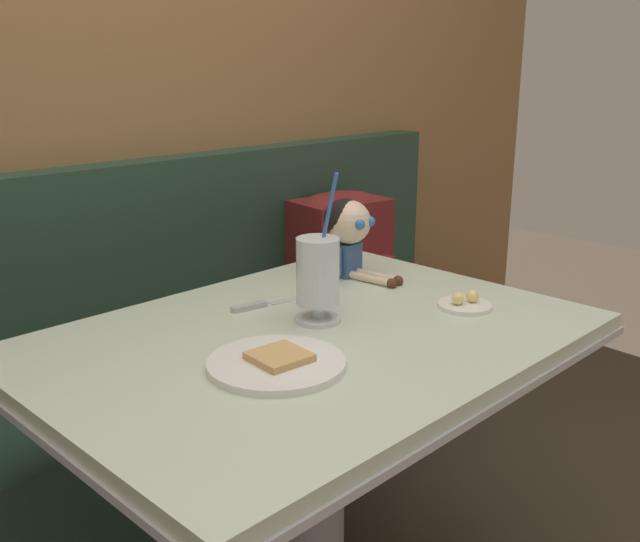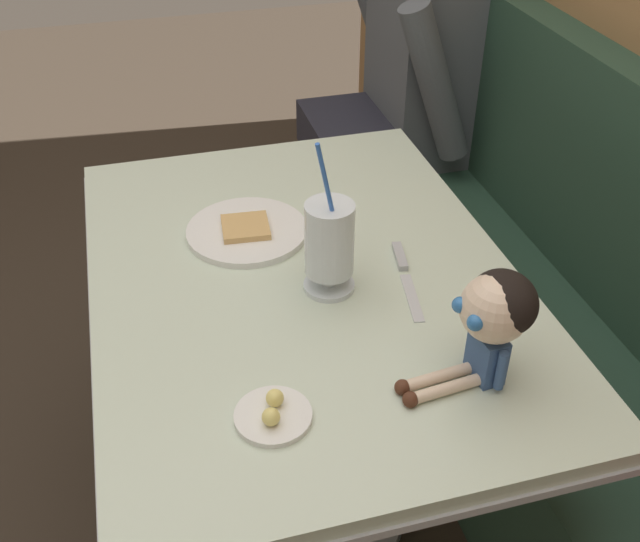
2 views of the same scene
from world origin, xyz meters
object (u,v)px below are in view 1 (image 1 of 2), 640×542
(milkshake_glass, at_px, (318,276))
(backpack, at_px, (341,251))
(butter_knife, at_px, (264,304))
(toast_plate, at_px, (277,363))
(butter_saucer, at_px, (465,304))
(seated_doll, at_px, (349,226))

(milkshake_glass, relative_size, backpack, 0.78)
(milkshake_glass, xyz_separation_m, backpack, (0.68, 0.57, -0.18))
(butter_knife, bearing_deg, milkshake_glass, -83.78)
(toast_plate, bearing_deg, butter_knife, 53.04)
(butter_saucer, relative_size, backpack, 0.30)
(butter_saucer, distance_m, seated_doll, 0.37)
(milkshake_glass, bearing_deg, toast_plate, -152.42)
(butter_knife, bearing_deg, seated_doll, 4.53)
(butter_knife, relative_size, backpack, 0.58)
(milkshake_glass, relative_size, seated_doll, 1.41)
(toast_plate, relative_size, milkshake_glass, 0.80)
(butter_saucer, xyz_separation_m, backpack, (0.39, 0.74, -0.09))
(milkshake_glass, bearing_deg, backpack, 39.90)
(seated_doll, bearing_deg, milkshake_glass, -148.29)
(butter_saucer, height_order, butter_knife, butter_saucer)
(toast_plate, distance_m, butter_knife, 0.34)
(milkshake_glass, distance_m, butter_knife, 0.18)
(milkshake_glass, height_order, butter_saucer, milkshake_glass)
(toast_plate, xyz_separation_m, butter_saucer, (0.51, -0.06, 0.00))
(toast_plate, bearing_deg, seated_doll, 29.97)
(milkshake_glass, bearing_deg, butter_knife, 96.22)
(butter_saucer, relative_size, butter_knife, 0.51)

